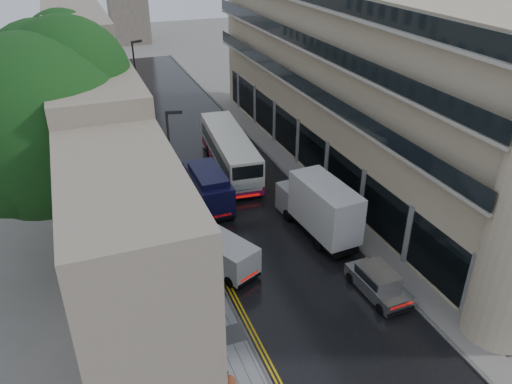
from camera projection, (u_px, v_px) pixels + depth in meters
road at (228, 177)px, 39.76m from camera, size 9.00×85.00×0.02m
left_sidewalk at (155, 189)px, 37.91m from camera, size 2.70×85.00×0.12m
right_sidewalk at (290, 166)px, 41.42m from camera, size 1.80×85.00×0.12m
old_shop_row at (91, 109)px, 36.00m from camera, size 4.50×56.00×12.00m
modern_block at (359, 83)px, 38.42m from camera, size 8.00×40.00×14.00m
tree_near at (44, 157)px, 26.38m from camera, size 10.56×10.56×13.89m
tree_far at (49, 99)px, 37.50m from camera, size 9.24×9.24×12.46m
cream_bus at (224, 170)px, 37.39m from camera, size 3.47×11.37×3.05m
white_lorry at (319, 224)px, 29.94m from camera, size 2.78×7.55×3.88m
silver_hatchback at (382, 302)px, 25.54m from camera, size 1.94×4.09×1.51m
white_van at (229, 272)px, 27.32m from camera, size 3.63×4.88×2.03m
navy_van at (201, 202)px, 33.28m from camera, size 2.27×5.65×2.88m
pedestrian at (159, 191)px, 35.29m from camera, size 0.86×0.72×2.00m
lamp_post_near at (172, 179)px, 29.92m from camera, size 0.97×0.44×8.45m
lamp_post_far at (138, 93)px, 44.07m from camera, size 1.01×0.61×8.94m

